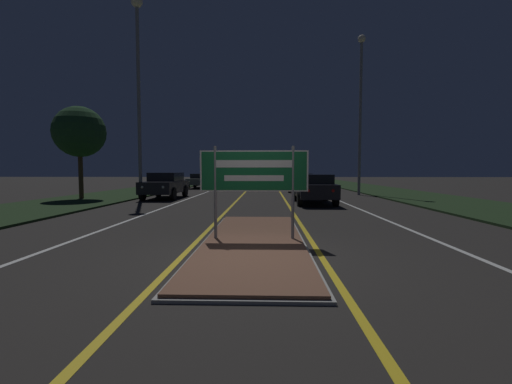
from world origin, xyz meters
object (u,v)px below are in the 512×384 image
Objects in this scene: streetlight_right_near at (361,97)px; car_receding_1 at (300,182)px; streetlight_left_near at (138,63)px; car_approaching_1 at (201,180)px; car_receding_2 at (289,179)px; car_approaching_0 at (165,185)px; car_receding_0 at (314,188)px; highway_sign at (254,174)px; car_approaching_2 at (246,177)px.

streetlight_right_near is 7.59m from car_receding_1.
streetlight_left_near is 2.24× the size of car_approaching_1.
car_receding_2 is 19.06m from car_approaching_0.
car_approaching_0 is at bearing 160.80° from car_receding_0.
streetlight_left_near is 2.38× the size of car_receding_0.
car_receding_1 is at bearing 81.35° from highway_sign.
car_receding_0 is 9.50m from car_receding_1.
highway_sign is 0.57× the size of car_approaching_2.
car_receding_1 is (0.24, 9.50, -0.05)m from car_receding_0.
car_receding_0 is 8.68m from car_approaching_0.
streetlight_left_near is (-6.56, 10.75, 5.79)m from highway_sign.
car_receding_0 is at bearing -19.20° from car_approaching_0.
car_receding_2 reaches higher than car_approaching_1.
streetlight_right_near is 2.15× the size of car_approaching_1.
car_receding_0 is at bearing -91.46° from car_receding_1.
car_receding_2 is at bearing 104.80° from streetlight_right_near.
car_receding_1 is (-3.56, 3.55, -5.69)m from streetlight_right_near.
streetlight_left_near reaches higher than highway_sign.
car_receding_0 is (9.16, -1.53, -6.56)m from streetlight_left_near.
streetlight_left_near reaches higher than car_approaching_2.
highway_sign reaches higher than car_approaching_0.
car_receding_0 reaches higher than car_receding_1.
streetlight_left_near is 13.98m from car_receding_1.
car_approaching_0 reaches higher than car_receding_1.
car_approaching_1 is (-5.73, 23.84, -0.80)m from highway_sign.
car_approaching_1 is at bearing 86.38° from streetlight_left_near.
car_approaching_1 is at bearing 103.52° from highway_sign.
car_approaching_1 is at bearing 149.14° from car_receding_1.
highway_sign is at bearing -65.13° from car_approaching_0.
car_approaching_2 is at bearing 106.08° from car_receding_1.
car_receding_0 is at bearing -90.24° from car_receding_2.
car_receding_2 is 10.00m from car_approaching_1.
streetlight_right_near is at bearing -67.95° from car_approaching_2.
car_approaching_1 is (-0.14, 11.77, -0.07)m from car_approaching_0.
streetlight_left_near is 14.69m from car_approaching_1.
car_approaching_1 is (-8.58, 5.12, 0.01)m from car_receding_1.
streetlight_right_near is 13.61m from car_approaching_0.
streetlight_left_near reaches higher than car_approaching_1.
car_approaching_1 is (-12.14, 8.67, -5.68)m from streetlight_right_near.
car_approaching_2 is at bearing 75.64° from car_approaching_1.
car_approaching_2 is (4.17, 26.14, -6.61)m from streetlight_left_near.
streetlight_left_near is at bearing -116.56° from car_receding_2.
car_receding_0 is 1.04× the size of car_receding_2.
car_receding_1 reaches higher than car_approaching_1.
car_receding_2 is at bearing 64.24° from car_approaching_0.
highway_sign is 13.86m from streetlight_left_near.
streetlight_left_near is at bearing -126.01° from car_approaching_0.
car_approaching_1 is 13.46m from car_approaching_2.
car_approaching_2 is at bearing 82.64° from car_approaching_0.
car_approaching_2 is at bearing 112.05° from streetlight_right_near.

